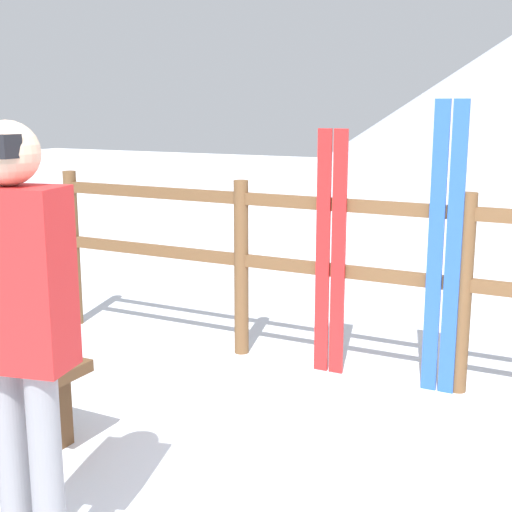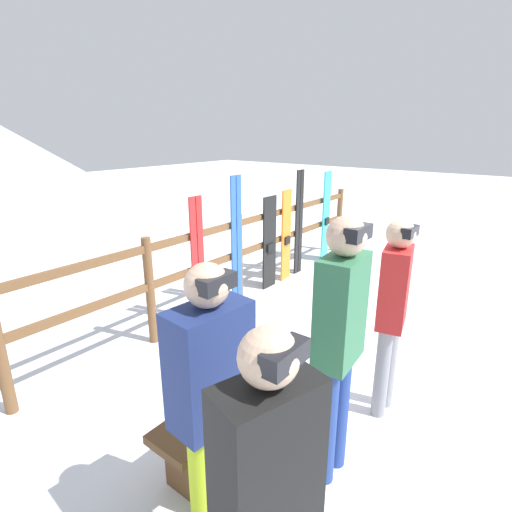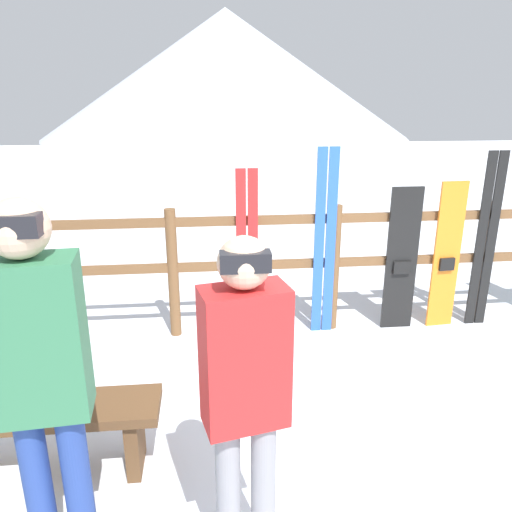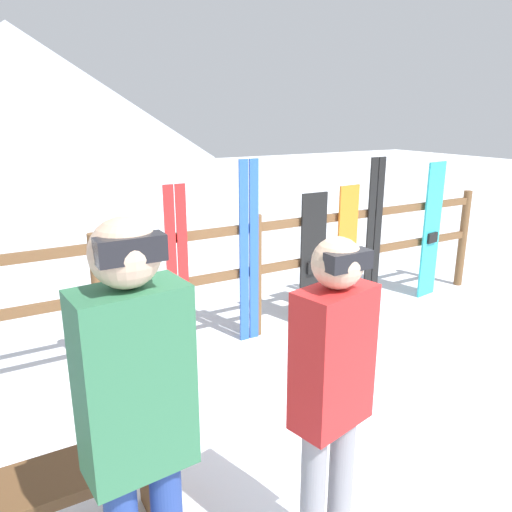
{
  "view_description": "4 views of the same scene",
  "coord_description": "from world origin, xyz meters",
  "views": [
    {
      "loc": [
        0.79,
        -2.32,
        1.7
      ],
      "look_at": [
        -0.94,
        1.01,
        0.91
      ],
      "focal_mm": 50.0,
      "sensor_mm": 36.0,
      "label": 1
    },
    {
      "loc": [
        -3.95,
        -1.51,
        2.29
      ],
      "look_at": [
        -0.77,
        0.97,
        1.0
      ],
      "focal_mm": 28.0,
      "sensor_mm": 36.0,
      "label": 2
    },
    {
      "loc": [
        -1.17,
        -2.45,
        2.19
      ],
      "look_at": [
        -0.81,
        1.17,
        0.98
      ],
      "focal_mm": 35.0,
      "sensor_mm": 36.0,
      "label": 3
    },
    {
      "loc": [
        -2.29,
        -2.11,
        2.14
      ],
      "look_at": [
        -0.42,
        1.15,
        1.05
      ],
      "focal_mm": 35.0,
      "sensor_mm": 36.0,
      "label": 4
    }
  ],
  "objects": [
    {
      "name": "ground_plane",
      "position": [
        0.0,
        0.0,
        0.0
      ],
      "size": [
        40.0,
        40.0,
        0.0
      ],
      "primitive_type": "plane",
      "color": "white"
    },
    {
      "name": "mountain_backdrop",
      "position": [
        0.0,
        23.86,
        3.0
      ],
      "size": [
        18.0,
        18.0,
        6.0
      ],
      "color": "#B2BCD1",
      "rests_on": "ground"
    },
    {
      "name": "fence",
      "position": [
        0.0,
        1.86,
        0.73
      ],
      "size": [
        6.09,
        0.1,
        1.21
      ],
      "color": "brown",
      "rests_on": "ground"
    },
    {
      "name": "bench",
      "position": [
        -2.14,
        0.12,
        0.34
      ],
      "size": [
        1.3,
        0.36,
        0.46
      ],
      "color": "brown",
      "rests_on": "ground"
    },
    {
      "name": "person_plaid_green",
      "position": [
        -1.88,
        -0.56,
        1.09
      ],
      "size": [
        0.4,
        0.24,
        1.82
      ],
      "color": "navy",
      "rests_on": "ground"
    },
    {
      "name": "person_red",
      "position": [
        -1.03,
        -0.6,
        0.99
      ],
      "size": [
        0.4,
        0.27,
        1.66
      ],
      "color": "gray",
      "rests_on": "ground"
    },
    {
      "name": "ski_pair_red",
      "position": [
        -0.82,
        1.81,
        0.78
      ],
      "size": [
        0.2,
        0.02,
        1.57
      ],
      "color": "red",
      "rests_on": "ground"
    },
    {
      "name": "ski_pair_blue",
      "position": [
        -0.11,
        1.81,
        0.87
      ],
      "size": [
        0.19,
        0.02,
        1.74
      ],
      "color": "blue",
      "rests_on": "ground"
    },
    {
      "name": "snowboard_black_stripe",
      "position": [
        0.63,
        1.81,
        0.69
      ],
      "size": [
        0.3,
        0.05,
        1.38
      ],
      "color": "black",
      "rests_on": "ground"
    },
    {
      "name": "snowboard_orange",
      "position": [
        1.07,
        1.81,
        0.71
      ],
      "size": [
        0.26,
        0.07,
        1.42
      ],
      "color": "orange",
      "rests_on": "ground"
    },
    {
      "name": "ski_pair_black",
      "position": [
        1.44,
        1.81,
        0.85
      ],
      "size": [
        0.19,
        0.02,
        1.69
      ],
      "color": "black",
      "rests_on": "ground"
    },
    {
      "name": "snowboard_cyan",
      "position": [
        2.34,
        1.81,
        0.8
      ],
      "size": [
        0.31,
        0.09,
        1.6
      ],
      "color": "#2DBFCC",
      "rests_on": "ground"
    }
  ]
}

